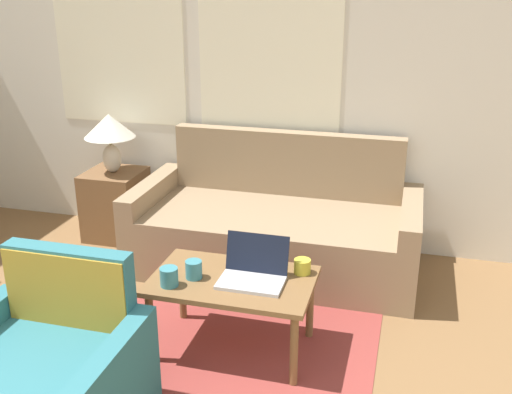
% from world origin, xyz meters
% --- Properties ---
extents(wall_back, '(5.93, 0.06, 2.60)m').
position_xyz_m(wall_back, '(-0.00, 4.12, 1.31)').
color(wall_back, silver).
rests_on(wall_back, ground_plane).
extents(rug, '(1.64, 2.07, 0.01)m').
position_xyz_m(rug, '(0.73, 3.03, 0.00)').
color(rug, brown).
rests_on(rug, ground_plane).
extents(couch, '(2.05, 0.94, 0.94)m').
position_xyz_m(couch, '(0.72, 3.64, 0.28)').
color(couch, '#937A5B').
rests_on(couch, ground_plane).
extents(armchair, '(0.86, 0.78, 0.82)m').
position_xyz_m(armchair, '(0.08, 1.64, 0.26)').
color(armchair, '#2D6B75').
rests_on(armchair, ground_plane).
extents(side_table, '(0.44, 0.44, 0.56)m').
position_xyz_m(side_table, '(-0.67, 3.79, 0.28)').
color(side_table, brown).
rests_on(side_table, ground_plane).
extents(table_lamp, '(0.40, 0.40, 0.47)m').
position_xyz_m(table_lamp, '(-0.67, 3.79, 0.90)').
color(table_lamp, beige).
rests_on(table_lamp, side_table).
extents(coffee_table, '(0.91, 0.57, 0.45)m').
position_xyz_m(coffee_table, '(0.73, 2.50, 0.40)').
color(coffee_table, brown).
rests_on(coffee_table, ground_plane).
extents(laptop, '(0.36, 0.28, 0.24)m').
position_xyz_m(laptop, '(0.85, 2.51, 0.51)').
color(laptop, '#B7B7BC').
rests_on(laptop, coffee_table).
extents(cup_navy, '(0.10, 0.10, 0.08)m').
position_xyz_m(cup_navy, '(1.10, 2.67, 0.49)').
color(cup_navy, gold).
rests_on(cup_navy, coffee_table).
extents(cup_yellow, '(0.09, 0.09, 0.10)m').
position_xyz_m(cup_yellow, '(0.52, 2.45, 0.51)').
color(cup_yellow, teal).
rests_on(cup_yellow, coffee_table).
extents(cup_white, '(0.10, 0.10, 0.11)m').
position_xyz_m(cup_white, '(0.42, 2.34, 0.51)').
color(cup_white, teal).
rests_on(cup_white, coffee_table).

